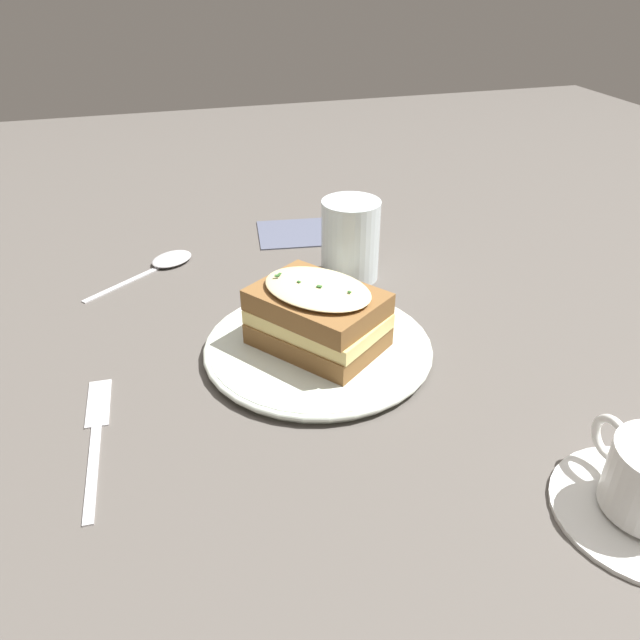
# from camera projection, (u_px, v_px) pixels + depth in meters

# --- Properties ---
(ground_plane) EXTENTS (2.40, 2.40, 0.00)m
(ground_plane) POSITION_uv_depth(u_px,v_px,m) (314.00, 344.00, 0.71)
(ground_plane) COLOR #514C47
(dinner_plate) EXTENTS (0.25, 0.25, 0.01)m
(dinner_plate) POSITION_uv_depth(u_px,v_px,m) (320.00, 347.00, 0.69)
(dinner_plate) COLOR silver
(dinner_plate) RESTS_ON ground_plane
(sandwich) EXTENTS (0.16, 0.17, 0.07)m
(sandwich) POSITION_uv_depth(u_px,v_px,m) (319.00, 315.00, 0.67)
(sandwich) COLOR brown
(sandwich) RESTS_ON dinner_plate
(water_glass) EXTENTS (0.08, 0.08, 0.11)m
(water_glass) POSITION_uv_depth(u_px,v_px,m) (350.00, 240.00, 0.82)
(water_glass) COLOR silver
(water_glass) RESTS_ON ground_plane
(fork) EXTENTS (0.02, 0.19, 0.00)m
(fork) POSITION_uv_depth(u_px,v_px,m) (96.00, 426.00, 0.59)
(fork) COLOR silver
(fork) RESTS_ON ground_plane
(spoon) EXTENTS (0.16, 0.13, 0.01)m
(spoon) POSITION_uv_depth(u_px,v_px,m) (167.00, 261.00, 0.88)
(spoon) COLOR silver
(spoon) RESTS_ON ground_plane
(napkin) EXTENTS (0.15, 0.13, 0.00)m
(napkin) POSITION_uv_depth(u_px,v_px,m) (301.00, 232.00, 0.98)
(napkin) COLOR #4C5166
(napkin) RESTS_ON ground_plane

